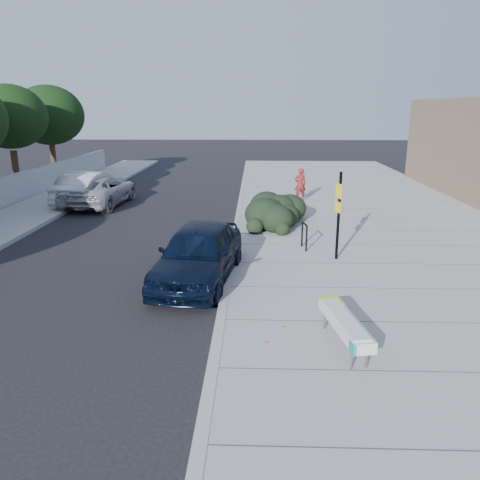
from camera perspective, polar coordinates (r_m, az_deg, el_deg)
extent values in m
plane|color=black|center=(12.40, -1.70, -6.31)|extent=(120.00, 120.00, 0.00)
cube|color=gray|center=(17.77, 17.69, 0.08)|extent=(11.20, 50.00, 0.15)
cube|color=#9E9E99|center=(17.10, -0.66, 0.28)|extent=(0.22, 50.00, 0.17)
cube|color=#9E9E99|center=(19.19, -25.27, 0.47)|extent=(0.22, 50.00, 0.17)
cylinder|color=#332114|center=(28.91, -25.61, 7.41)|extent=(0.36, 0.36, 2.40)
ellipsoid|color=black|center=(28.70, -26.34, 13.33)|extent=(4.00, 4.00, 3.40)
cylinder|color=#332114|center=(33.39, -21.74, 8.78)|extent=(0.36, 0.36, 2.40)
ellipsoid|color=black|center=(33.22, -22.28, 13.91)|extent=(4.40, 4.40, 3.74)
cylinder|color=gray|center=(8.84, 13.46, -13.94)|extent=(0.05, 0.05, 0.40)
cylinder|color=gray|center=(8.94, 15.18, -13.71)|extent=(0.05, 0.05, 0.40)
cylinder|color=gray|center=(10.17, 10.25, -9.60)|extent=(0.05, 0.05, 0.40)
cylinder|color=gray|center=(10.26, 11.76, -9.46)|extent=(0.05, 0.05, 0.40)
cylinder|color=gray|center=(9.42, 11.79, -10.70)|extent=(0.30, 1.58, 0.04)
cylinder|color=gray|center=(9.51, 13.41, -10.53)|extent=(0.30, 1.58, 0.04)
cube|color=#B2B2B2|center=(9.40, 12.65, -9.85)|extent=(0.76, 2.14, 0.22)
cube|color=yellow|center=(10.07, 11.08, -7.26)|extent=(0.49, 0.49, 0.02)
cube|color=teal|center=(8.55, 13.57, -12.66)|extent=(0.09, 0.24, 0.20)
cylinder|color=black|center=(15.34, 8.11, 0.18)|extent=(0.06, 0.06, 0.84)
cylinder|color=black|center=(15.85, 7.58, 0.70)|extent=(0.06, 0.06, 0.84)
cylinder|color=black|center=(15.49, 7.90, 1.95)|extent=(0.15, 0.55, 0.06)
cube|color=black|center=(14.47, 11.92, 2.83)|extent=(0.08, 0.08, 2.70)
cube|color=yellow|center=(14.29, 11.92, 5.87)|extent=(0.14, 0.30, 0.44)
cube|color=yellow|center=(14.38, 11.81, 3.95)|extent=(0.13, 0.28, 0.33)
ellipsoid|color=black|center=(18.87, 4.36, 4.08)|extent=(2.64, 4.00, 1.38)
imported|color=black|center=(12.93, -5.05, -1.62)|extent=(2.51, 4.94, 1.61)
imported|color=#B3B4B8|center=(24.63, -17.78, 6.11)|extent=(2.33, 5.18, 1.65)
imported|color=#A5A8AB|center=(24.17, -16.73, 5.78)|extent=(2.71, 5.33, 1.44)
imported|color=maroon|center=(23.83, 7.36, 6.74)|extent=(0.65, 0.49, 1.61)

